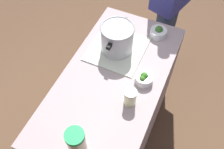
# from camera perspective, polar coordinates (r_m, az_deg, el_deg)

# --- Properties ---
(ground_plane) EXTENTS (8.00, 8.00, 0.00)m
(ground_plane) POSITION_cam_1_polar(r_m,az_deg,el_deg) (2.36, 0.00, -13.66)
(ground_plane) COLOR brown
(counter_slab) EXTENTS (1.18, 0.60, 0.91)m
(counter_slab) POSITION_cam_1_polar(r_m,az_deg,el_deg) (1.95, 0.00, -8.67)
(counter_slab) COLOR #A39091
(counter_slab) RESTS_ON ground_plane
(dish_cloth) EXTENTS (0.36, 0.35, 0.01)m
(dish_cloth) POSITION_cam_1_polar(r_m,az_deg,el_deg) (1.70, 1.10, 5.67)
(dish_cloth) COLOR beige
(dish_cloth) RESTS_ON counter_slab
(cooking_pot) EXTENTS (0.28, 0.21, 0.19)m
(cooking_pot) POSITION_cam_1_polar(r_m,az_deg,el_deg) (1.62, 1.16, 8.05)
(cooking_pot) COLOR #B7B7BC
(cooking_pot) RESTS_ON dish_cloth
(lemonade_pitcher) EXTENTS (0.09, 0.09, 0.29)m
(lemonade_pitcher) POSITION_cam_1_polar(r_m,az_deg,el_deg) (1.22, -7.56, -15.69)
(lemonade_pitcher) COLOR beige
(lemonade_pitcher) RESTS_ON counter_slab
(mason_jar) EXTENTS (0.07, 0.07, 0.11)m
(mason_jar) POSITION_cam_1_polar(r_m,az_deg,el_deg) (1.43, 4.05, -5.06)
(mason_jar) COLOR beige
(mason_jar) RESTS_ON counter_slab
(broccoli_bowl_front) EXTENTS (0.11, 0.11, 0.08)m
(broccoli_bowl_front) POSITION_cam_1_polar(r_m,az_deg,el_deg) (1.79, 10.25, 9.23)
(broccoli_bowl_front) COLOR silver
(broccoli_bowl_front) RESTS_ON counter_slab
(broccoli_bowl_center) EXTENTS (0.11, 0.11, 0.08)m
(broccoli_bowl_center) POSITION_cam_1_polar(r_m,az_deg,el_deg) (1.53, 7.08, -0.82)
(broccoli_bowl_center) COLOR silver
(broccoli_bowl_center) RESTS_ON counter_slab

